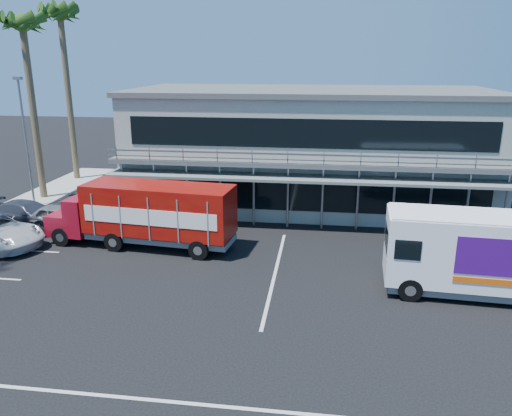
# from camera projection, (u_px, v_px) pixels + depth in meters

# --- Properties ---
(ground) EXTENTS (120.00, 120.00, 0.00)m
(ground) POSITION_uv_depth(u_px,v_px,m) (217.00, 302.00, 19.50)
(ground) COLOR black
(ground) RESTS_ON ground
(building) EXTENTS (22.40, 12.00, 7.30)m
(building) POSITION_uv_depth(u_px,v_px,m) (309.00, 147.00, 32.23)
(building) COLOR gray
(building) RESTS_ON ground
(palm_e) EXTENTS (2.80, 2.80, 12.25)m
(palm_e) POSITION_uv_depth(u_px,v_px,m) (23.00, 34.00, 30.70)
(palm_e) COLOR brown
(palm_e) RESTS_ON ground
(palm_f) EXTENTS (2.80, 2.80, 13.25)m
(palm_f) POSITION_uv_depth(u_px,v_px,m) (61.00, 24.00, 35.71)
(palm_f) COLOR brown
(palm_f) RESTS_ON ground
(light_pole_far) EXTENTS (0.50, 0.25, 8.09)m
(light_pole_far) POSITION_uv_depth(u_px,v_px,m) (25.00, 137.00, 30.48)
(light_pole_far) COLOR gray
(light_pole_far) RESTS_ON ground
(red_truck) EXTENTS (9.76, 3.30, 3.22)m
(red_truck) POSITION_uv_depth(u_px,v_px,m) (147.00, 213.00, 24.74)
(red_truck) COLOR maroon
(red_truck) RESTS_ON ground
(white_van) EXTENTS (7.01, 2.79, 3.36)m
(white_van) POSITION_uv_depth(u_px,v_px,m) (475.00, 253.00, 19.58)
(white_van) COLOR white
(white_van) RESTS_ON ground
(parked_car_d) EXTENTS (5.05, 2.56, 1.41)m
(parked_car_d) POSITION_uv_depth(u_px,v_px,m) (28.00, 214.00, 28.13)
(parked_car_d) COLOR #313542
(parked_car_d) RESTS_ON ground
(parked_car_e) EXTENTS (4.35, 2.21, 1.42)m
(parked_car_e) POSITION_uv_depth(u_px,v_px,m) (62.00, 218.00, 27.46)
(parked_car_e) COLOR gray
(parked_car_e) RESTS_ON ground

